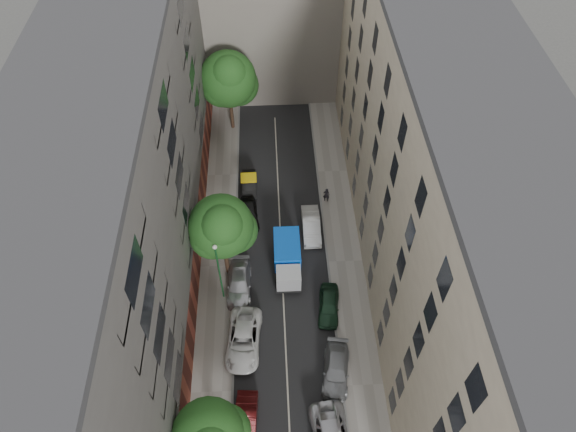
{
  "coord_description": "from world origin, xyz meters",
  "views": [
    {
      "loc": [
        -0.64,
        -25.28,
        36.75
      ],
      "look_at": [
        0.56,
        0.43,
        6.0
      ],
      "focal_mm": 32.0,
      "sensor_mm": 36.0,
      "label": 1
    }
  ],
  "objects": [
    {
      "name": "sidewalk_left",
      "position": [
        -5.5,
        0.0,
        0.07
      ],
      "size": [
        3.0,
        44.0,
        0.15
      ],
      "primitive_type": "cube",
      "color": "gray",
      "rests_on": "ground"
    },
    {
      "name": "pedestrian",
      "position": [
        4.5,
        7.08,
        0.96
      ],
      "size": [
        0.67,
        0.52,
        1.63
      ],
      "primitive_type": "imported",
      "rotation": [
        0.0,
        0.0,
        2.9
      ],
      "color": "black",
      "rests_on": "sidewalk_right"
    },
    {
      "name": "tarp_truck",
      "position": [
        0.47,
        -0.38,
        1.37
      ],
      "size": [
        2.21,
        5.38,
        2.49
      ],
      "rotation": [
        0.0,
        0.0,
        -0.0
      ],
      "color": "black",
      "rests_on": "ground"
    },
    {
      "name": "ground",
      "position": [
        0.0,
        0.0,
        0.0
      ],
      "size": [
        120.0,
        120.0,
        0.0
      ],
      "primitive_type": "plane",
      "color": "#4C4C49",
      "rests_on": "ground"
    },
    {
      "name": "car_right_3",
      "position": [
        2.8,
        3.6,
        0.74
      ],
      "size": [
        1.6,
        4.51,
        1.48
      ],
      "primitive_type": "imported",
      "rotation": [
        0.0,
        0.0,
        0.01
      ],
      "color": "silver",
      "rests_on": "ground"
    },
    {
      "name": "car_left_5",
      "position": [
        -2.8,
        9.0,
        0.64
      ],
      "size": [
        1.46,
        3.92,
        1.28
      ],
      "primitive_type": "imported",
      "rotation": [
        0.0,
        0.0,
        0.03
      ],
      "color": "black",
      "rests_on": "ground"
    },
    {
      "name": "car_right_1",
      "position": [
        3.6,
        -10.0,
        0.67
      ],
      "size": [
        2.59,
        4.85,
        1.34
      ],
      "primitive_type": "imported",
      "rotation": [
        0.0,
        0.0,
        -0.16
      ],
      "color": "slate",
      "rests_on": "ground"
    },
    {
      "name": "tree_mid",
      "position": [
        -4.5,
        -0.67,
        6.08
      ],
      "size": [
        5.32,
        5.05,
        8.84
      ],
      "color": "#382619",
      "rests_on": "sidewalk_left"
    },
    {
      "name": "road_surface",
      "position": [
        0.0,
        0.0,
        0.01
      ],
      "size": [
        8.0,
        44.0,
        0.02
      ],
      "primitive_type": "cube",
      "color": "black",
      "rests_on": "ground"
    },
    {
      "name": "car_left_3",
      "position": [
        -3.6,
        -2.2,
        0.7
      ],
      "size": [
        2.07,
        4.87,
        1.4
      ],
      "primitive_type": "imported",
      "rotation": [
        0.0,
        0.0,
        -0.02
      ],
      "color": "#BCBCC1",
      "rests_on": "ground"
    },
    {
      "name": "car_left_4",
      "position": [
        -2.8,
        5.36,
        0.68
      ],
      "size": [
        1.97,
        4.13,
        1.36
      ],
      "primitive_type": "imported",
      "rotation": [
        0.0,
        0.0,
        0.09
      ],
      "color": "black",
      "rests_on": "ground"
    },
    {
      "name": "tree_far",
      "position": [
        -4.5,
        18.15,
        6.16
      ],
      "size": [
        5.87,
        5.68,
        9.14
      ],
      "color": "#382619",
      "rests_on": "sidewalk_left"
    },
    {
      "name": "car_left_1",
      "position": [
        -2.98,
        -13.4,
        0.69
      ],
      "size": [
        1.73,
        4.29,
        1.38
      ],
      "primitive_type": "imported",
      "rotation": [
        0.0,
        0.0,
        -0.06
      ],
      "color": "#4A0E10",
      "rests_on": "ground"
    },
    {
      "name": "sidewalk_right",
      "position": [
        5.5,
        0.0,
        0.07
      ],
      "size": [
        3.0,
        44.0,
        0.15
      ],
      "primitive_type": "cube",
      "color": "gray",
      "rests_on": "ground"
    },
    {
      "name": "car_right_2",
      "position": [
        3.6,
        -4.6,
        0.68
      ],
      "size": [
        2.11,
        4.18,
        1.37
      ],
      "primitive_type": "imported",
      "rotation": [
        0.0,
        0.0,
        -0.13
      ],
      "color": "black",
      "rests_on": "ground"
    },
    {
      "name": "building_right",
      "position": [
        11.0,
        0.0,
        10.0
      ],
      "size": [
        8.0,
        44.0,
        20.0
      ],
      "primitive_type": "cube",
      "color": "#BEAF94",
      "rests_on": "ground"
    },
    {
      "name": "building_endcap",
      "position": [
        0.0,
        28.0,
        9.0
      ],
      "size": [
        18.0,
        12.0,
        18.0
      ],
      "primitive_type": "cube",
      "color": "slate",
      "rests_on": "ground"
    },
    {
      "name": "car_left_2",
      "position": [
        -3.19,
        -7.29,
        0.76
      ],
      "size": [
        2.98,
        5.64,
        1.51
      ],
      "primitive_type": "imported",
      "rotation": [
        0.0,
        0.0,
        -0.09
      ],
      "color": "silver",
      "rests_on": "ground"
    },
    {
      "name": "building_left",
      "position": [
        -11.0,
        0.0,
        10.0
      ],
      "size": [
        8.0,
        44.0,
        20.0
      ],
      "primitive_type": "cube",
      "color": "#53504D",
      "rests_on": "ground"
    },
    {
      "name": "lamp_post",
      "position": [
        -4.9,
        -3.04,
        4.41
      ],
      "size": [
        0.36,
        0.36,
        6.99
      ],
      "color": "#1B612E",
      "rests_on": "sidewalk_left"
    }
  ]
}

